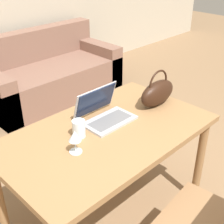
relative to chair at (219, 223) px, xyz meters
The scene contains 7 objects.
dining_table 0.80m from the chair, 95.44° to the left, with size 1.38×0.81×0.76m.
chair is the anchor object (origin of this frame).
couch 2.97m from the chair, 73.27° to the left, with size 1.78×0.87×0.82m.
laptop 0.97m from the chair, 89.08° to the left, with size 0.34×0.28×0.21m.
drinking_glass 0.95m from the chair, 105.45° to the left, with size 0.08×0.08×0.11m.
wine_glass 0.90m from the chair, 115.46° to the left, with size 0.07×0.07×0.14m.
handbag 0.97m from the chair, 60.98° to the left, with size 0.33×0.13×0.27m.
Camera 1 is at (-1.26, -0.62, 1.83)m, focal length 50.00 mm.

